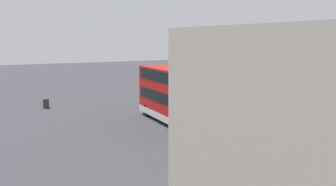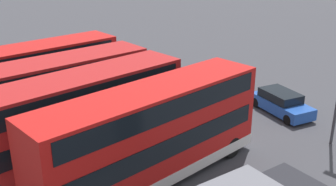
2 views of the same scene
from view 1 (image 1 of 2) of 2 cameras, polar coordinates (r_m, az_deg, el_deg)
ground_plane at (r=39.42m, az=1.71°, el=-1.51°), size 140.00×140.00×0.00m
bus_double_decker_near_end at (r=35.51m, az=16.05°, el=1.01°), size 2.68×11.68×4.55m
bus_double_decker_second at (r=32.24m, az=12.71°, el=0.38°), size 2.71×10.67×4.55m
bus_double_decker_third at (r=30.39m, az=7.94°, el=0.01°), size 3.25×10.87×4.55m
bus_double_decker_fourth at (r=28.66m, az=1.77°, el=-0.44°), size 3.07×11.39×4.55m
box_truck_blue at (r=38.74m, az=24.95°, el=0.04°), size 3.61×7.79×3.20m
car_hatchback_silver at (r=44.27m, az=5.77°, el=0.50°), size 4.62×3.00×1.43m
lamp_post_tall at (r=45.03m, az=11.54°, el=5.65°), size 0.70×0.30×8.09m
waste_bin_yellow at (r=38.19m, az=-18.97°, el=-1.60°), size 0.60×0.60×0.95m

